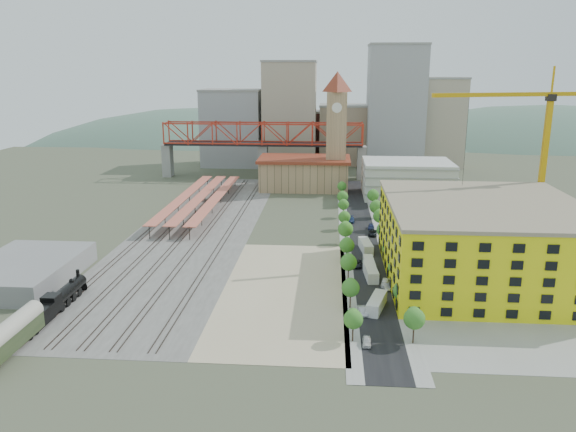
# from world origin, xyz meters

# --- Properties ---
(ground) EXTENTS (400.00, 400.00, 0.00)m
(ground) POSITION_xyz_m (0.00, 0.00, 0.00)
(ground) COLOR #474C38
(ground) RESTS_ON ground
(ballast_strip) EXTENTS (36.00, 165.00, 0.06)m
(ballast_strip) POSITION_xyz_m (-36.00, 17.50, 0.03)
(ballast_strip) COLOR #605E59
(ballast_strip) RESTS_ON ground
(dirt_lot) EXTENTS (28.00, 67.00, 0.06)m
(dirt_lot) POSITION_xyz_m (-4.00, -31.50, 0.03)
(dirt_lot) COLOR tan
(dirt_lot) RESTS_ON ground
(street_asphalt) EXTENTS (12.00, 170.00, 0.06)m
(street_asphalt) POSITION_xyz_m (16.00, 15.00, 0.03)
(street_asphalt) COLOR black
(street_asphalt) RESTS_ON ground
(sidewalk_west) EXTENTS (3.00, 170.00, 0.04)m
(sidewalk_west) POSITION_xyz_m (10.50, 15.00, 0.02)
(sidewalk_west) COLOR gray
(sidewalk_west) RESTS_ON ground
(sidewalk_east) EXTENTS (3.00, 170.00, 0.04)m
(sidewalk_east) POSITION_xyz_m (21.50, 15.00, 0.02)
(sidewalk_east) COLOR gray
(sidewalk_east) RESTS_ON ground
(construction_pad) EXTENTS (50.00, 90.00, 0.06)m
(construction_pad) POSITION_xyz_m (45.00, -20.00, 0.03)
(construction_pad) COLOR gray
(construction_pad) RESTS_ON ground
(rail_tracks) EXTENTS (26.56, 160.00, 0.18)m
(rail_tracks) POSITION_xyz_m (-37.80, 17.50, 0.15)
(rail_tracks) COLOR #382B23
(rail_tracks) RESTS_ON ground
(platform_canopies) EXTENTS (16.00, 80.00, 4.12)m
(platform_canopies) POSITION_xyz_m (-41.00, 45.00, 3.99)
(platform_canopies) COLOR #CF5B4F
(platform_canopies) RESTS_ON ground
(station_hall) EXTENTS (38.00, 24.00, 13.10)m
(station_hall) POSITION_xyz_m (-5.00, 82.00, 6.67)
(station_hall) COLOR tan
(station_hall) RESTS_ON ground
(clock_tower) EXTENTS (12.00, 12.00, 52.00)m
(clock_tower) POSITION_xyz_m (8.00, 79.99, 28.70)
(clock_tower) COLOR tan
(clock_tower) RESTS_ON ground
(parking_garage) EXTENTS (34.00, 26.00, 14.00)m
(parking_garage) POSITION_xyz_m (36.00, 70.00, 7.00)
(parking_garage) COLOR silver
(parking_garage) RESTS_ON ground
(truss_bridge) EXTENTS (94.00, 9.60, 25.60)m
(truss_bridge) POSITION_xyz_m (-25.00, 105.00, 18.86)
(truss_bridge) COLOR gray
(truss_bridge) RESTS_ON ground
(construction_building) EXTENTS (44.60, 50.60, 18.80)m
(construction_building) POSITION_xyz_m (42.00, -20.00, 9.41)
(construction_building) COLOR yellow
(construction_building) RESTS_ON ground
(warehouse) EXTENTS (22.00, 32.00, 5.00)m
(warehouse) POSITION_xyz_m (-66.00, -30.00, 2.50)
(warehouse) COLOR gray
(warehouse) RESTS_ON ground
(street_trees) EXTENTS (15.40, 124.40, 8.00)m
(street_trees) POSITION_xyz_m (16.00, 5.00, 0.00)
(street_trees) COLOR #2D7021
(street_trees) RESTS_ON ground
(skyline) EXTENTS (133.00, 46.00, 60.00)m
(skyline) POSITION_xyz_m (7.47, 142.31, 22.81)
(skyline) COLOR #9EA0A3
(skyline) RESTS_ON ground
(distant_hills) EXTENTS (647.00, 264.00, 227.00)m
(distant_hills) POSITION_xyz_m (45.28, 260.00, -79.54)
(distant_hills) COLOR #4C6B59
(distant_hills) RESTS_ON ground
(locomotive) EXTENTS (3.04, 23.47, 5.87)m
(locomotive) POSITION_xyz_m (-50.00, -44.99, 2.19)
(locomotive) COLOR black
(locomotive) RESTS_ON ground
(coach) EXTENTS (3.37, 19.56, 6.14)m
(coach) POSITION_xyz_m (-50.00, -64.46, 3.27)
(coach) COLOR #26341C
(coach) RESTS_ON ground
(tower_crane) EXTENTS (44.80, 15.32, 49.53)m
(tower_crane) POSITION_xyz_m (60.82, 5.61, 30.57)
(tower_crane) COLOR #DA9D0E
(tower_crane) RESTS_ON ground
(site_trailer_a) EXTENTS (5.16, 10.10, 2.67)m
(site_trailer_a) POSITION_xyz_m (16.00, -40.23, 1.34)
(site_trailer_a) COLOR silver
(site_trailer_a) RESTS_ON ground
(site_trailer_b) EXTENTS (3.30, 10.03, 2.70)m
(site_trailer_b) POSITION_xyz_m (16.00, -21.66, 1.35)
(site_trailer_b) COLOR silver
(site_trailer_b) RESTS_ON ground
(site_trailer_c) EXTENTS (2.77, 9.20, 2.49)m
(site_trailer_c) POSITION_xyz_m (16.00, -15.76, 1.25)
(site_trailer_c) COLOR silver
(site_trailer_c) RESTS_ON ground
(site_trailer_d) EXTENTS (3.73, 10.12, 2.71)m
(site_trailer_d) POSITION_xyz_m (16.00, -0.83, 1.35)
(site_trailer_d) COLOR silver
(site_trailer_d) RESTS_ON ground
(car_0) EXTENTS (1.79, 4.02, 1.34)m
(car_0) POSITION_xyz_m (13.00, -56.24, 0.67)
(car_0) COLOR silver
(car_0) RESTS_ON ground
(car_1) EXTENTS (2.14, 4.55, 1.44)m
(car_1) POSITION_xyz_m (13.00, -42.96, 0.72)
(car_1) COLOR #AEADB3
(car_1) RESTS_ON ground
(car_2) EXTENTS (2.82, 5.47, 1.48)m
(car_2) POSITION_xyz_m (13.00, -14.08, 0.74)
(car_2) COLOR black
(car_2) RESTS_ON ground
(car_3) EXTENTS (2.30, 5.46, 1.57)m
(car_3) POSITION_xyz_m (13.00, 29.31, 0.79)
(car_3) COLOR navy
(car_3) RESTS_ON ground
(car_4) EXTENTS (2.62, 4.92, 1.59)m
(car_4) POSITION_xyz_m (19.00, -27.01, 0.80)
(car_4) COLOR white
(car_4) RESTS_ON ground
(car_5) EXTENTS (1.87, 4.11, 1.31)m
(car_5) POSITION_xyz_m (19.00, -28.83, 0.65)
(car_5) COLOR #AFAFB5
(car_5) RESTS_ON ground
(car_6) EXTENTS (2.86, 5.50, 1.48)m
(car_6) POSITION_xyz_m (19.00, 14.11, 0.74)
(car_6) COLOR black
(car_6) RESTS_ON ground
(car_7) EXTENTS (2.21, 4.66, 1.31)m
(car_7) POSITION_xyz_m (19.00, 21.04, 0.66)
(car_7) COLOR navy
(car_7) RESTS_ON ground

